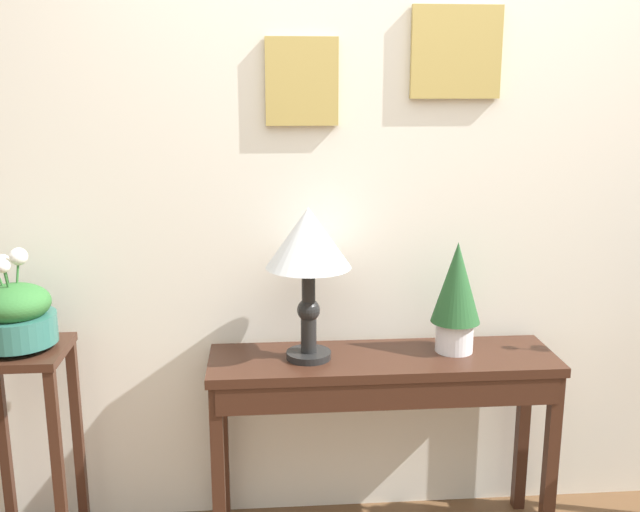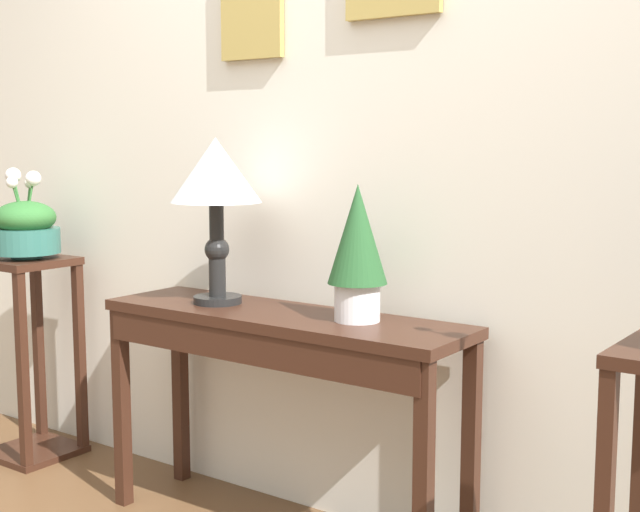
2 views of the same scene
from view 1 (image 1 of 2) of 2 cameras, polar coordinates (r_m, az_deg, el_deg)
name	(u,v)px [view 1 (image 1 of 2)]	position (r m, az deg, el deg)	size (l,w,h in m)	color
back_wall_with_art	(395,167)	(2.78, 5.94, 7.00)	(9.00, 0.13, 2.80)	silver
console_table	(383,387)	(2.69, 5.03, -10.27)	(1.27, 0.35, 0.74)	#381E14
table_lamp	(308,247)	(2.51, -0.93, 0.75)	(0.30, 0.30, 0.55)	black
potted_plant_on_console	(456,292)	(2.68, 10.73, -2.85)	(0.18, 0.18, 0.41)	silver
pedestal_stand_left	(30,456)	(2.88, -21.97, -14.46)	(0.32, 0.32, 0.82)	#381E14
planter_bowl_wide_left	(15,314)	(2.68, -22.97, -4.23)	(0.27, 0.27, 0.36)	#2D665B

